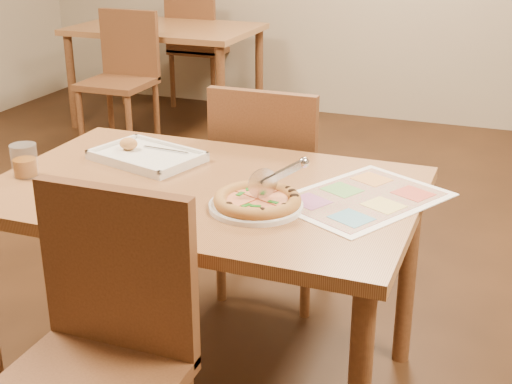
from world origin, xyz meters
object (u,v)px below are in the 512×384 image
(dining_table, at_px, (205,211))
(appetizer_tray, at_px, (146,156))
(bg_chair_near, at_px, (124,63))
(bg_table, at_px, (166,38))
(bg_chair_far, at_px, (196,37))
(glass_tumbler, at_px, (25,162))
(plate, at_px, (256,206))
(pizza_cutter, at_px, (276,177))
(pizza, at_px, (257,200))
(chair_near, at_px, (101,329))
(chair_far, at_px, (270,170))
(menu, at_px, (362,198))

(dining_table, distance_m, appetizer_tray, 0.34)
(bg_chair_near, bearing_deg, bg_table, 90.00)
(bg_chair_far, distance_m, glass_tumbler, 3.58)
(plate, relative_size, pizza_cutter, 1.99)
(dining_table, height_order, pizza_cutter, pizza_cutter)
(pizza, distance_m, pizza_cutter, 0.09)
(bg_table, relative_size, plate, 4.84)
(bg_chair_near, distance_m, pizza, 2.95)
(bg_chair_far, height_order, pizza, bg_chair_far)
(chair_near, bearing_deg, glass_tumbler, 139.75)
(pizza, bearing_deg, glass_tumbler, -179.38)
(chair_far, xyz_separation_m, bg_chair_near, (-1.60, 1.60, 0.00))
(pizza_cutter, bearing_deg, glass_tumbler, 140.64)
(dining_table, distance_m, bg_chair_far, 3.67)
(chair_near, xyz_separation_m, glass_tumbler, (-0.57, 0.48, 0.20))
(chair_far, bearing_deg, glass_tumbler, 51.99)
(bg_table, distance_m, plate, 3.43)
(dining_table, xyz_separation_m, glass_tumbler, (-0.57, -0.12, 0.13))
(dining_table, bearing_deg, bg_chair_far, 115.85)
(chair_far, height_order, bg_chair_far, same)
(appetizer_tray, relative_size, glass_tumbler, 3.87)
(chair_far, distance_m, bg_table, 2.72)
(bg_chair_far, height_order, pizza_cutter, bg_chair_far)
(dining_table, height_order, bg_chair_near, bg_chair_near)
(chair_near, distance_m, appetizer_tray, 0.82)
(dining_table, xyz_separation_m, plate, (0.21, -0.11, 0.09))
(dining_table, relative_size, bg_chair_near, 2.77)
(bg_chair_near, height_order, pizza, bg_chair_near)
(dining_table, bearing_deg, bg_chair_near, 126.05)
(bg_chair_near, bearing_deg, dining_table, -53.95)
(bg_table, bearing_deg, bg_chair_far, 90.00)
(bg_chair_near, bearing_deg, bg_chair_far, 90.00)
(chair_near, height_order, appetizer_tray, chair_near)
(chair_near, distance_m, bg_chair_near, 3.22)
(plate, bearing_deg, menu, 33.84)
(bg_table, bearing_deg, plate, -58.07)
(chair_far, relative_size, pizza, 1.88)
(chair_near, height_order, bg_chair_far, same)
(glass_tumbler, bearing_deg, chair_near, -40.25)
(bg_chair_near, relative_size, pizza, 1.88)
(chair_far, bearing_deg, chair_near, 90.00)
(plate, bearing_deg, chair_near, -113.42)
(bg_chair_far, bearing_deg, pizza_cutter, 118.85)
(chair_far, xyz_separation_m, pizza_cutter, (0.26, -0.68, 0.24))
(menu, bearing_deg, bg_table, 127.27)
(bg_chair_far, relative_size, pizza_cutter, 3.49)
(chair_near, height_order, pizza, chair_near)
(glass_tumbler, relative_size, menu, 0.22)
(dining_table, height_order, bg_table, same)
(chair_near, bearing_deg, bg_chair_far, 112.29)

